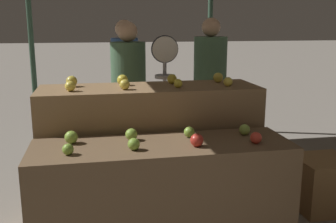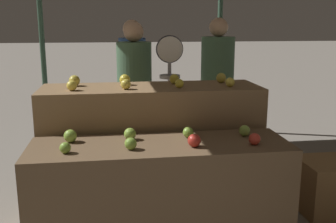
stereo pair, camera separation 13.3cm
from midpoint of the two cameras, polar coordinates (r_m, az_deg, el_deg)
The scene contains 23 objects.
display_counter_front at distance 2.77m, azimuth 0.35°, elevation -12.50°, with size 1.75×0.55×0.79m, color brown.
display_counter_back at distance 3.27m, azimuth -1.20°, elevation -5.73°, with size 1.75×0.55×1.08m, color olive.
apple_front_0 at distance 2.50m, azimuth -13.23°, elevation -5.16°, with size 0.07×0.07×0.07m, color #7AA338.
apple_front_1 at distance 2.50m, azimuth -3.92°, elevation -4.69°, with size 0.08×0.08×0.08m, color #7AA338.
apple_front_2 at distance 2.56m, azimuth 5.31°, elevation -4.22°, with size 0.09×0.09×0.09m, color #B72D23.
apple_front_3 at distance 2.67m, azimuth 13.86°, elevation -3.90°, with size 0.08×0.08×0.08m, color red.
apple_front_4 at distance 2.71m, azimuth -12.65°, elevation -3.49°, with size 0.09×0.09×0.09m, color #84AD3D.
apple_front_5 at distance 2.71m, azimuth -4.14°, elevation -3.27°, with size 0.08×0.08×0.08m, color #84AD3D.
apple_front_6 at distance 2.76m, azimuth 4.33°, elevation -3.03°, with size 0.08×0.08×0.08m, color #7AA338.
apple_front_7 at distance 2.86m, azimuth 12.36°, elevation -2.73°, with size 0.08×0.08×0.08m, color #8EB247.
apple_back_0 at distance 3.01m, azimuth -12.56°, elevation 3.70°, with size 0.08×0.08×0.08m, color yellow.
apple_back_1 at distance 3.01m, azimuth -4.90°, elevation 3.96°, with size 0.08×0.08×0.08m, color gold.
apple_back_2 at distance 3.07m, azimuth 2.90°, elevation 4.09°, with size 0.07×0.07×0.07m, color gold.
apple_back_3 at distance 3.17m, azimuth 10.20°, elevation 4.21°, with size 0.07×0.07×0.07m, color yellow.
apple_back_4 at distance 3.23m, azimuth -12.28°, elevation 4.40°, with size 0.09×0.09×0.09m, color gold.
apple_back_5 at distance 3.22m, azimuth -5.11°, elevation 4.62°, with size 0.09×0.09×0.09m, color gold.
apple_back_6 at distance 3.27m, azimuth 2.10°, elevation 4.73°, with size 0.08×0.08×0.08m, color gold.
apple_back_7 at distance 3.37m, azimuth 8.85°, elevation 4.84°, with size 0.08×0.08×0.08m, color gold.
produce_scale at distance 3.84m, azimuth 1.24°, elevation 4.93°, with size 0.26×0.20×1.46m.
person_vendor_at_scale at distance 4.18m, azimuth -3.97°, elevation 3.58°, with size 0.50×0.50×1.59m.
person_customer_left at distance 4.75m, azimuth -4.34°, elevation 5.00°, with size 0.42×0.42×1.61m.
person_customer_right at distance 4.65m, azimuth 7.97°, elevation 4.69°, with size 0.46×0.46×1.63m.
wooden_crate_side at distance 3.66m, azimuth 23.05°, elevation -9.99°, with size 0.45×0.45×0.45m, color #9E7547.
Camera 2 is at (-0.30, -2.49, 1.58)m, focal length 42.00 mm.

